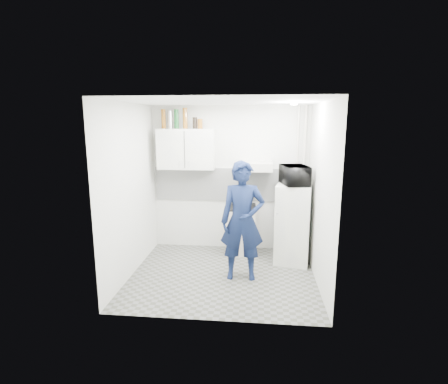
{
  "coord_description": "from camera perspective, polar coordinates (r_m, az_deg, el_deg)",
  "views": [
    {
      "loc": [
        0.52,
        -4.99,
        2.34
      ],
      "look_at": [
        -0.01,
        0.3,
        1.25
      ],
      "focal_mm": 28.0,
      "sensor_mm": 36.0,
      "label": 1
    }
  ],
  "objects": [
    {
      "name": "stove_top",
      "position": [
        6.18,
        2.9,
        -2.57
      ],
      "size": [
        0.49,
        0.49,
        0.03
      ],
      "primitive_type": "cube",
      "color": "black",
      "rests_on": "stove"
    },
    {
      "name": "saucepan",
      "position": [
        6.11,
        3.1,
        -2.1
      ],
      "size": [
        0.18,
        0.18,
        0.1
      ],
      "primitive_type": "cylinder",
      "color": "silver",
      "rests_on": "stove_top"
    },
    {
      "name": "ceiling_spot_fixture",
      "position": [
        5.21,
        11.35,
        13.9
      ],
      "size": [
        0.1,
        0.1,
        0.02
      ],
      "primitive_type": "cylinder",
      "color": "white",
      "rests_on": "ceiling"
    },
    {
      "name": "canister_b",
      "position": [
        6.15,
        -3.93,
        11.05
      ],
      "size": [
        0.09,
        0.09,
        0.17
      ],
      "primitive_type": "cylinder",
      "color": "brown",
      "rests_on": "upper_cabinet"
    },
    {
      "name": "microwave",
      "position": [
        5.73,
        11.5,
        2.71
      ],
      "size": [
        0.63,
        0.5,
        0.31
      ],
      "primitive_type": "imported",
      "rotation": [
        0.0,
        0.0,
        1.79
      ],
      "color": "black",
      "rests_on": "fridge"
    },
    {
      "name": "bottle_a",
      "position": [
        6.29,
        -9.85,
        11.66
      ],
      "size": [
        0.08,
        0.08,
        0.33
      ],
      "primitive_type": "cylinder",
      "color": "brown",
      "rests_on": "upper_cabinet"
    },
    {
      "name": "bottle_b",
      "position": [
        6.26,
        -8.78,
        11.58
      ],
      "size": [
        0.08,
        0.08,
        0.31
      ],
      "primitive_type": "cylinder",
      "color": "silver",
      "rests_on": "upper_cabinet"
    },
    {
      "name": "fridge",
      "position": [
        5.9,
        11.18,
        -5.15
      ],
      "size": [
        0.64,
        0.64,
        1.32
      ],
      "primitive_type": "cube",
      "rotation": [
        0.0,
        0.0,
        -0.18
      ],
      "color": "white",
      "rests_on": "floor"
    },
    {
      "name": "floor",
      "position": [
        5.53,
        -0.2,
        -13.43
      ],
      "size": [
        2.8,
        2.8,
        0.0
      ],
      "primitive_type": "plane",
      "color": "#5E5E5D",
      "rests_on": "ground"
    },
    {
      "name": "pipe_b",
      "position": [
        6.28,
        11.69,
        1.82
      ],
      "size": [
        0.04,
        0.04,
        2.6
      ],
      "primitive_type": "cylinder",
      "color": "beige",
      "rests_on": "floor"
    },
    {
      "name": "range_hood",
      "position": [
        6.04,
        5.04,
        4.22
      ],
      "size": [
        0.6,
        0.5,
        0.14
      ],
      "primitive_type": "cube",
      "color": "beige",
      "rests_on": "wall_back"
    },
    {
      "name": "wall_back",
      "position": [
        6.34,
        0.96,
        2.15
      ],
      "size": [
        2.8,
        0.0,
        2.8
      ],
      "primitive_type": "plane",
      "rotation": [
        1.57,
        0.0,
        0.0
      ],
      "color": "silver",
      "rests_on": "floor"
    },
    {
      "name": "canister_a",
      "position": [
        6.16,
        -4.77,
        11.16
      ],
      "size": [
        0.08,
        0.08,
        0.2
      ],
      "primitive_type": "cylinder",
      "color": "black",
      "rests_on": "upper_cabinet"
    },
    {
      "name": "wall_right",
      "position": [
        5.17,
        15.42,
        -0.43
      ],
      "size": [
        0.0,
        2.6,
        2.6
      ],
      "primitive_type": "plane",
      "rotation": [
        1.57,
        0.0,
        -1.57
      ],
      "color": "silver",
      "rests_on": "floor"
    },
    {
      "name": "backsplash",
      "position": [
        6.35,
        0.94,
        1.24
      ],
      "size": [
        2.74,
        0.03,
        0.6
      ],
      "primitive_type": "cube",
      "color": "white",
      "rests_on": "wall_back"
    },
    {
      "name": "person",
      "position": [
        5.16,
        3.03,
        -4.75
      ],
      "size": [
        0.67,
        0.45,
        1.78
      ],
      "primitive_type": "imported",
      "rotation": [
        0.0,
        0.0,
        0.04
      ],
      "color": "#0E1838",
      "rests_on": "floor"
    },
    {
      "name": "stove",
      "position": [
        6.3,
        2.86,
        -6.3
      ],
      "size": [
        0.51,
        0.51,
        0.81
      ],
      "primitive_type": "cube",
      "color": "beige",
      "rests_on": "floor"
    },
    {
      "name": "upper_cabinet",
      "position": [
        6.21,
        -6.13,
        7.0
      ],
      "size": [
        1.0,
        0.35,
        0.7
      ],
      "primitive_type": "cube",
      "color": "white",
      "rests_on": "wall_back"
    },
    {
      "name": "wall_left",
      "position": [
        5.44,
        -15.03,
        0.18
      ],
      "size": [
        0.0,
        2.6,
        2.6
      ],
      "primitive_type": "plane",
      "rotation": [
        1.57,
        0.0,
        1.57
      ],
      "color": "silver",
      "rests_on": "floor"
    },
    {
      "name": "bottle_c",
      "position": [
        6.23,
        -7.77,
        11.72
      ],
      "size": [
        0.08,
        0.08,
        0.33
      ],
      "primitive_type": "cylinder",
      "color": "#144C1E",
      "rests_on": "upper_cabinet"
    },
    {
      "name": "ceiling",
      "position": [
        5.02,
        -0.22,
        14.56
      ],
      "size": [
        2.8,
        2.8,
        0.0
      ],
      "primitive_type": "plane",
      "color": "white",
      "rests_on": "wall_back"
    },
    {
      "name": "bottle_d",
      "position": [
        6.2,
        -6.37,
        11.87
      ],
      "size": [
        0.08,
        0.08,
        0.35
      ],
      "primitive_type": "cylinder",
      "color": "brown",
      "rests_on": "upper_cabinet"
    },
    {
      "name": "pipe_a",
      "position": [
        6.29,
        12.78,
        1.79
      ],
      "size": [
        0.05,
        0.05,
        2.6
      ],
      "primitive_type": "cylinder",
      "color": "beige",
      "rests_on": "floor"
    }
  ]
}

